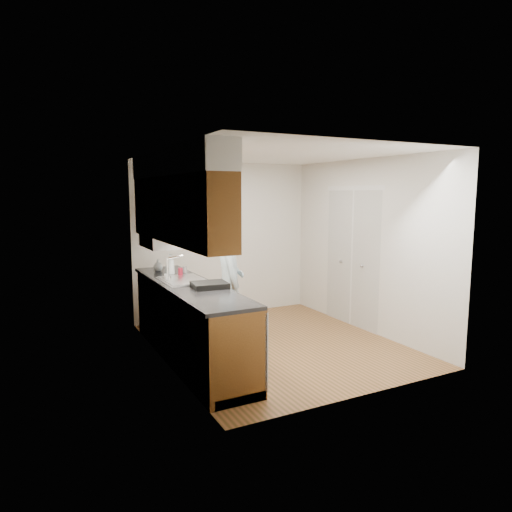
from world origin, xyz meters
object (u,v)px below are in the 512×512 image
at_px(person, 229,274).
at_px(soap_bottle_b, 169,268).
at_px(soda_can, 180,272).
at_px(steel_can, 185,270).
at_px(soap_bottle_c, 158,265).
at_px(dish_rack, 210,285).
at_px(soap_bottle_a, 170,265).

relative_size(person, soap_bottle_b, 10.39).
height_order(soda_can, steel_can, soda_can).
relative_size(soap_bottle_c, dish_rack, 0.43).
height_order(soap_bottle_a, soap_bottle_b, soap_bottle_a).
height_order(person, steel_can, person).
bearing_deg(soap_bottle_c, soap_bottle_a, -81.68).
bearing_deg(person, soap_bottle_b, 68.60).
relative_size(soap_bottle_a, dish_rack, 0.73).
bearing_deg(soap_bottle_a, soap_bottle_c, 98.32).
height_order(soap_bottle_a, soda_can, soap_bottle_a).
distance_m(soap_bottle_b, soda_can, 0.22).
bearing_deg(person, dish_rack, 153.14).
xyz_separation_m(person, soap_bottle_b, (-0.66, 0.46, 0.06)).
relative_size(soap_bottle_a, steel_can, 2.61).
xyz_separation_m(soap_bottle_a, soda_can, (0.09, -0.14, -0.09)).
bearing_deg(dish_rack, soda_can, 101.38).
distance_m(soap_bottle_a, soap_bottle_b, 0.08).
xyz_separation_m(soap_bottle_a, soap_bottle_c, (-0.06, 0.39, -0.06)).
bearing_deg(soap_bottle_b, dish_rack, -80.63).
height_order(soap_bottle_a, soap_bottle_c, soap_bottle_a).
bearing_deg(soap_bottle_c, soap_bottle_b, -80.15).
xyz_separation_m(person, soap_bottle_a, (-0.66, 0.40, 0.12)).
distance_m(steel_can, dish_rack, 0.94).
relative_size(soap_bottle_a, soap_bottle_b, 1.56).
bearing_deg(soda_can, dish_rack, -84.64).
height_order(soap_bottle_c, steel_can, soap_bottle_c).
bearing_deg(soap_bottle_c, person, -48.02).
distance_m(soap_bottle_a, soda_can, 0.19).
xyz_separation_m(steel_can, dish_rack, (-0.02, -0.94, -0.02)).
height_order(soap_bottle_b, dish_rack, soap_bottle_b).
xyz_separation_m(soap_bottle_b, soda_can, (0.09, -0.20, -0.04)).
bearing_deg(steel_can, soda_can, -130.94).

